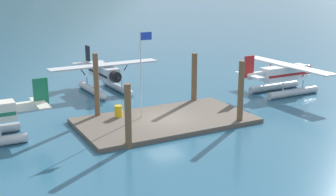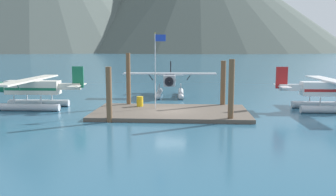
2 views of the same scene
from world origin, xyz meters
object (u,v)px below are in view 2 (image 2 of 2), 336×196
at_px(seaplane_white_stbd_fwd, 330,93).
at_px(seaplane_silver_bow_centre, 170,82).
at_px(flagpole, 157,62).
at_px(fuel_drum, 140,101).
at_px(seaplane_cream_port_fwd, 33,91).

bearing_deg(seaplane_white_stbd_fwd, seaplane_silver_bow_centre, 150.27).
bearing_deg(flagpole, fuel_drum, 151.76).
bearing_deg(seaplane_silver_bow_centre, seaplane_white_stbd_fwd, -29.73).
bearing_deg(seaplane_cream_port_fwd, fuel_drum, 0.50).
bearing_deg(fuel_drum, flagpole, -28.24).
relative_size(fuel_drum, seaplane_white_stbd_fwd, 0.08).
xyz_separation_m(flagpole, seaplane_white_stbd_fwd, (15.04, 1.41, -2.71)).
bearing_deg(seaplane_white_stbd_fwd, seaplane_cream_port_fwd, -178.63).
xyz_separation_m(fuel_drum, seaplane_white_stbd_fwd, (16.64, 0.55, 0.84)).
distance_m(seaplane_cream_port_fwd, seaplane_silver_bow_centre, 14.85).
bearing_deg(seaplane_cream_port_fwd, seaplane_silver_bow_centre, 36.89).
distance_m(flagpole, seaplane_silver_bow_centre, 10.07).
bearing_deg(fuel_drum, seaplane_cream_port_fwd, -179.50).
relative_size(fuel_drum, seaplane_silver_bow_centre, 0.08).
distance_m(flagpole, seaplane_cream_port_fwd, 11.68).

